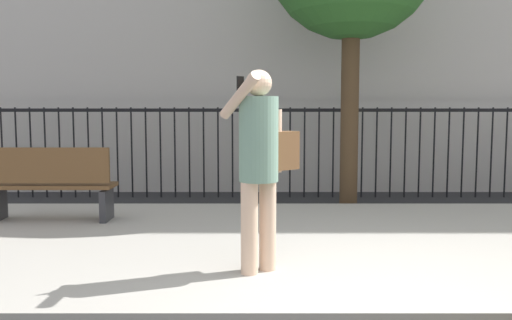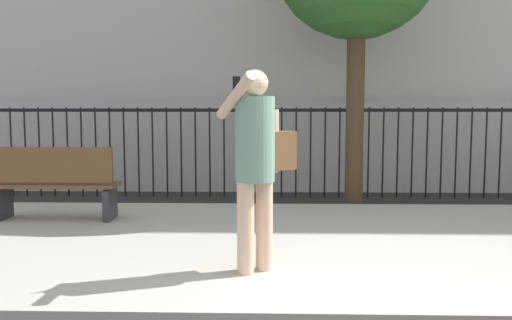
# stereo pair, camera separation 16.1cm
# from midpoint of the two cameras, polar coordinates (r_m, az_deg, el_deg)

# --- Properties ---
(sidewalk) EXTENTS (28.00, 4.40, 0.15)m
(sidewalk) POSITION_cam_midpoint_polar(r_m,az_deg,el_deg) (6.13, 10.17, -8.85)
(sidewalk) COLOR #B2ADA3
(sidewalk) RESTS_ON ground
(iron_fence) EXTENTS (12.03, 0.04, 1.60)m
(iron_fence) POSITION_cam_midpoint_polar(r_m,az_deg,el_deg) (9.63, 7.00, 2.07)
(iron_fence) COLOR black
(iron_fence) RESTS_ON ground
(pedestrian_on_phone) EXTENTS (0.72, 0.65, 1.76)m
(pedestrian_on_phone) POSITION_cam_midpoint_polar(r_m,az_deg,el_deg) (4.68, 1.13, 0.49)
(pedestrian_on_phone) COLOR beige
(pedestrian_on_phone) RESTS_ON sidewalk
(street_bench) EXTENTS (1.60, 0.45, 0.95)m
(street_bench) POSITION_cam_midpoint_polar(r_m,az_deg,el_deg) (7.33, -19.97, -2.16)
(street_bench) COLOR brown
(street_bench) RESTS_ON sidewalk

